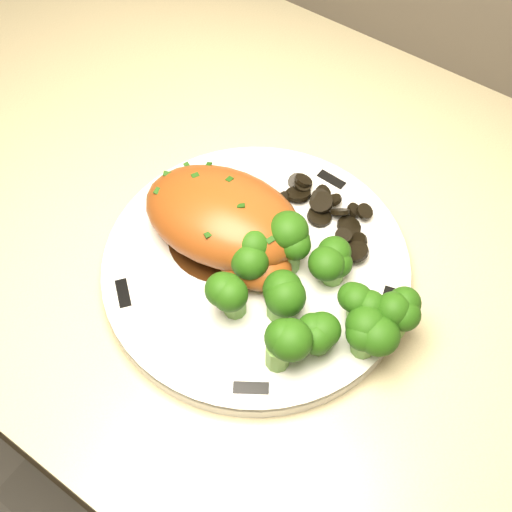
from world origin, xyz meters
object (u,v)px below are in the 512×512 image
Objects in this scene: counter at (126,276)px; broccoli_florets at (311,298)px; chicken_breast at (226,222)px; plate at (256,267)px.

counter is 11.64× the size of broccoli_florets.
counter is at bearing 166.87° from broccoli_florets.
broccoli_florets is at bearing -13.13° from counter.
counter is 0.65m from broccoli_florets.
plate is at bearing -15.41° from chicken_breast.
counter reaches higher than broccoli_florets.
chicken_breast is at bearing 173.47° from plate.
chicken_breast reaches higher than broccoli_florets.
broccoli_florets is (0.11, -0.02, -0.00)m from chicken_breast.
counter is 0.58m from plate.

